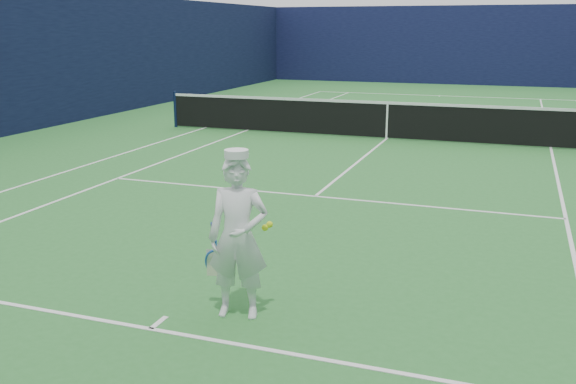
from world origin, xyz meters
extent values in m
plane|color=#2B712E|center=(0.00, 0.00, 0.00)|extent=(80.00, 80.00, 0.00)
cube|color=white|center=(0.00, 11.88, 0.00)|extent=(11.03, 0.06, 0.01)
cube|color=white|center=(0.00, -11.88, 0.00)|extent=(11.03, 0.06, 0.01)
cube|color=white|center=(-5.49, 0.00, 0.00)|extent=(0.06, 23.83, 0.01)
cube|color=white|center=(-4.12, 0.00, 0.00)|extent=(0.06, 23.77, 0.01)
cube|color=white|center=(4.12, 0.00, 0.00)|extent=(0.06, 23.77, 0.01)
cube|color=white|center=(0.00, 6.40, 0.00)|extent=(8.23, 0.06, 0.01)
cube|color=white|center=(0.00, -6.40, 0.00)|extent=(8.23, 0.06, 0.01)
cube|color=white|center=(0.00, 0.00, 0.00)|extent=(0.06, 12.80, 0.01)
cube|color=white|center=(0.00, 11.73, 0.00)|extent=(0.06, 0.30, 0.01)
cube|color=white|center=(0.00, -11.73, 0.00)|extent=(0.06, 0.30, 0.01)
cube|color=#0E1236|center=(0.00, 18.00, 2.00)|extent=(20.12, 0.12, 4.00)
cube|color=#0E1334|center=(-10.00, 0.00, 2.00)|extent=(0.12, 36.12, 4.00)
cylinder|color=#141E4C|center=(-6.40, 0.00, 0.54)|extent=(0.09, 0.09, 1.07)
cube|color=black|center=(0.00, 0.00, 0.50)|extent=(12.79, 0.02, 0.92)
cube|color=white|center=(0.00, 0.00, 0.97)|extent=(12.79, 0.04, 0.07)
cube|color=white|center=(0.00, 0.00, 0.47)|extent=(0.05, 0.03, 0.94)
imported|color=white|center=(0.70, -11.27, 0.85)|extent=(0.69, 0.53, 1.69)
cylinder|color=white|center=(0.70, -11.27, 1.71)|extent=(0.24, 0.24, 0.08)
cube|color=white|center=(0.67, -11.14, 1.68)|extent=(0.20, 0.14, 0.02)
cylinder|color=navy|center=(0.40, -11.25, 0.87)|extent=(0.05, 0.09, 0.22)
cube|color=#1F4FAC|center=(0.40, -11.19, 0.69)|extent=(0.03, 0.02, 0.14)
torus|color=#1F4FAC|center=(0.38, -11.14, 0.49)|extent=(0.31, 0.16, 0.29)
cube|color=beige|center=(0.38, -11.14, 0.49)|extent=(0.22, 0.05, 0.30)
sphere|color=#E7F51B|center=(0.93, -11.12, 0.93)|extent=(0.07, 0.07, 0.07)
sphere|color=#E7F51B|center=(0.97, -11.09, 0.96)|extent=(0.07, 0.07, 0.07)
camera|label=1|loc=(3.26, -16.91, 2.92)|focal=40.00mm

